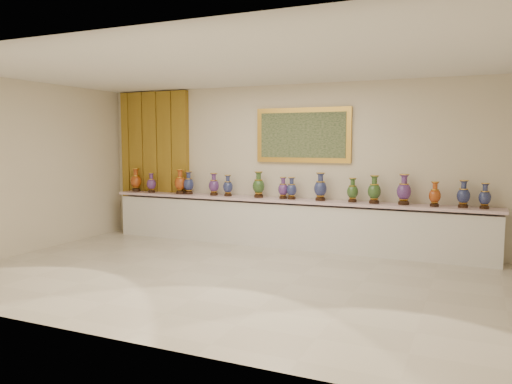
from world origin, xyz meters
TOP-DOWN VIEW (x-y plane):
  - ground at (0.00, 0.00)m, footprint 8.00×8.00m
  - room at (-2.51, 2.44)m, footprint 8.00×8.00m
  - counter at (0.00, 2.27)m, footprint 7.28×0.48m
  - vase_0 at (-3.40, 2.27)m, footprint 0.26×0.26m
  - vase_1 at (-2.97, 2.21)m, footprint 0.21×0.21m
  - vase_2 at (-2.28, 2.23)m, footprint 0.30×0.30m
  - vase_3 at (-2.10, 2.26)m, footprint 0.22×0.22m
  - vase_4 at (-1.52, 2.25)m, footprint 0.26×0.26m
  - vase_5 at (-1.21, 2.25)m, footprint 0.21×0.21m
  - vase_6 at (-0.57, 2.27)m, footprint 0.24×0.24m
  - vase_7 at (-0.08, 2.26)m, footprint 0.21×0.21m
  - vase_8 at (0.09, 2.25)m, footprint 0.19×0.19m
  - vase_9 at (0.63, 2.26)m, footprint 0.24×0.24m
  - vase_10 at (1.21, 2.27)m, footprint 0.22×0.22m
  - vase_11 at (1.59, 2.24)m, footprint 0.23×0.23m
  - vase_12 at (2.07, 2.27)m, footprint 0.31×0.31m
  - vase_13 at (2.57, 2.22)m, footprint 0.22×0.22m
  - vase_14 at (2.99, 2.27)m, footprint 0.23×0.23m
  - vase_15 at (3.30, 2.26)m, footprint 0.23×0.23m

SIDE VIEW (x-z plane):
  - ground at x=0.00m, z-range 0.00..0.00m
  - counter at x=0.00m, z-range -0.01..0.89m
  - vase_7 at x=-0.08m, z-range 0.88..1.28m
  - vase_8 at x=0.09m, z-range 0.88..1.28m
  - vase_15 at x=3.30m, z-range 0.88..1.28m
  - vase_13 at x=2.57m, z-range 0.88..1.29m
  - vase_1 at x=-2.97m, z-range 0.88..1.29m
  - vase_5 at x=-1.21m, z-range 0.88..1.29m
  - vase_10 at x=1.21m, z-range 0.88..1.30m
  - vase_4 at x=-1.52m, z-range 0.88..1.31m
  - vase_14 at x=2.99m, z-range 0.88..1.32m
  - vase_3 at x=-2.10m, z-range 0.88..1.33m
  - vase_11 at x=1.59m, z-range 0.88..1.36m
  - vase_0 at x=-3.40m, z-range 0.87..1.36m
  - vase_6 at x=-0.57m, z-range 0.87..1.36m
  - vase_2 at x=-2.28m, z-range 0.87..1.37m
  - vase_9 at x=0.63m, z-range 0.87..1.37m
  - vase_12 at x=2.07m, z-range 0.87..1.39m
  - room at x=-2.51m, z-range -2.41..5.59m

